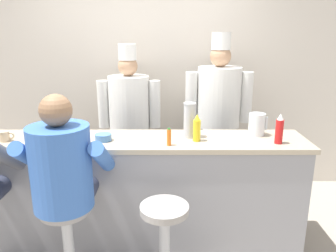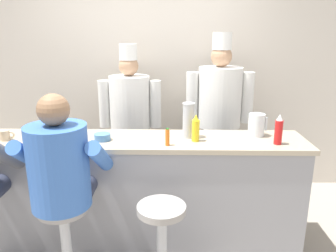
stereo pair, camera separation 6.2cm
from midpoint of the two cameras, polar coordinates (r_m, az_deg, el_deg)
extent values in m
cube|color=beige|center=(3.94, -3.61, 8.67)|extent=(10.00, 0.06, 2.70)
cube|color=gray|center=(2.98, -5.33, -11.60)|extent=(2.87, 0.53, 0.94)
cube|color=tan|center=(2.79, -5.59, -2.59)|extent=(2.93, 0.55, 0.04)
cylinder|color=red|center=(2.76, 19.29, -1.05)|extent=(0.06, 0.06, 0.20)
cone|color=white|center=(2.72, 19.52, 1.43)|extent=(0.05, 0.05, 0.05)
cylinder|color=yellow|center=(2.69, 5.48, -0.83)|extent=(0.06, 0.06, 0.18)
cone|color=yellow|center=(2.66, 5.54, 1.52)|extent=(0.05, 0.05, 0.05)
cylinder|color=orange|center=(2.58, 0.58, -2.01)|extent=(0.03, 0.03, 0.13)
cylinder|color=#287F2D|center=(2.56, 0.59, -0.50)|extent=(0.02, 0.02, 0.01)
cylinder|color=silver|center=(2.93, 15.73, 0.19)|extent=(0.14, 0.14, 0.19)
cube|color=silver|center=(2.95, 17.29, 0.36)|extent=(0.02, 0.02, 0.12)
cylinder|color=white|center=(2.80, -17.76, -2.59)|extent=(0.26, 0.26, 0.02)
ellipsoid|color=#E0BC60|center=(2.79, -17.80, -2.11)|extent=(0.12, 0.09, 0.03)
cylinder|color=#4C7FB7|center=(2.77, -10.73, -1.87)|extent=(0.14, 0.14, 0.06)
cylinder|color=beige|center=(3.02, -26.01, -1.46)|extent=(0.08, 0.08, 0.08)
torus|color=beige|center=(2.99, -25.14, -1.40)|extent=(0.06, 0.01, 0.06)
cylinder|color=#B7BABF|center=(2.77, 4.21, 0.90)|extent=(0.10, 0.10, 0.29)
cylinder|color=silver|center=(2.74, 4.27, 3.93)|extent=(0.10, 0.10, 0.01)
cylinder|color=slate|center=(2.61, -26.03, -4.51)|extent=(0.11, 0.45, 0.36)
cylinder|color=#B2B5BA|center=(2.65, -16.57, -19.42)|extent=(0.08, 0.08, 0.63)
cylinder|color=gray|center=(2.49, -17.14, -13.50)|extent=(0.35, 0.35, 0.05)
cylinder|color=#33384C|center=(2.67, -17.98, -10.46)|extent=(0.15, 0.41, 0.15)
cylinder|color=#33384C|center=(2.61, -13.65, -10.73)|extent=(0.15, 0.41, 0.15)
cylinder|color=#3866B7|center=(2.35, -17.76, -6.75)|extent=(0.41, 0.41, 0.58)
cylinder|color=#3866B7|center=(2.53, -22.55, -4.88)|extent=(0.11, 0.44, 0.35)
cylinder|color=#3866B7|center=(2.38, -11.00, -5.27)|extent=(0.11, 0.44, 0.35)
sphere|color=#8C6647|center=(2.23, -18.60, 2.70)|extent=(0.21, 0.21, 0.21)
cylinder|color=#B2B5BA|center=(2.54, -0.37, -20.38)|extent=(0.08, 0.08, 0.63)
cylinder|color=gray|center=(2.37, -0.38, -14.27)|extent=(0.35, 0.35, 0.05)
cube|color=#232328|center=(3.78, -5.85, -6.59)|extent=(0.33, 0.18, 0.80)
cube|color=white|center=(3.68, -6.01, -4.57)|extent=(0.30, 0.02, 0.48)
cylinder|color=white|center=(3.58, -6.16, 3.87)|extent=(0.43, 0.43, 0.60)
sphere|color=tan|center=(3.52, -6.36, 10.33)|extent=(0.21, 0.21, 0.21)
cylinder|color=white|center=(3.51, -6.43, 12.70)|extent=(0.19, 0.19, 0.17)
cylinder|color=white|center=(3.62, -10.54, 3.80)|extent=(0.12, 0.12, 0.51)
cylinder|color=white|center=(3.55, -1.70, 3.83)|extent=(0.12, 0.12, 0.51)
cube|color=#232328|center=(3.79, 8.97, -6.21)|extent=(0.36, 0.20, 0.86)
cube|color=white|center=(3.68, 9.19, -4.05)|extent=(0.32, 0.02, 0.51)
cylinder|color=white|center=(3.58, 9.48, 4.97)|extent=(0.46, 0.46, 0.64)
sphere|color=tan|center=(3.53, 9.80, 11.86)|extent=(0.22, 0.22, 0.22)
cylinder|color=white|center=(3.52, 9.92, 14.37)|extent=(0.20, 0.20, 0.18)
cylinder|color=white|center=(3.55, 4.72, 4.99)|extent=(0.13, 0.13, 0.55)
cylinder|color=white|center=(3.64, 14.12, 4.82)|extent=(0.13, 0.13, 0.55)
camera|label=1|loc=(0.03, -89.35, 0.18)|focal=35.00mm
camera|label=2|loc=(0.03, 90.65, -0.18)|focal=35.00mm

